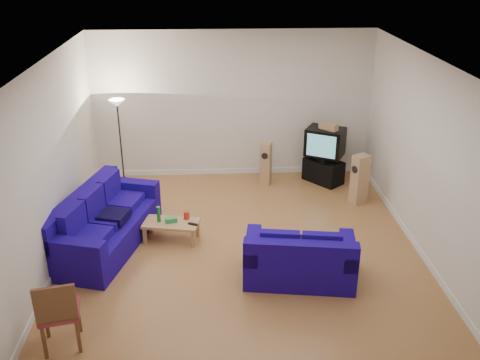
{
  "coord_description": "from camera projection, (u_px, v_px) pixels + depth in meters",
  "views": [
    {
      "loc": [
        -0.45,
        -7.92,
        4.81
      ],
      "look_at": [
        0.0,
        0.4,
        1.1
      ],
      "focal_mm": 40.0,
      "sensor_mm": 36.0,
      "label": 1
    }
  ],
  "objects": [
    {
      "name": "floor_lamp",
      "position": [
        118.0,
        116.0,
        10.82
      ],
      "size": [
        0.33,
        0.33,
        1.94
      ],
      "color": "black",
      "rests_on": "ground"
    },
    {
      "name": "speaker_right",
      "position": [
        360.0,
        179.0,
        10.6
      ],
      "size": [
        0.37,
        0.34,
        1.02
      ],
      "rotation": [
        0.0,
        0.0,
        -1.11
      ],
      "color": "tan",
      "rests_on": "ground"
    },
    {
      "name": "room",
      "position": [
        241.0,
        165.0,
        8.57
      ],
      "size": [
        6.01,
        6.51,
        3.21
      ],
      "color": "brown",
      "rests_on": "ground"
    },
    {
      "name": "tv_stand",
      "position": [
        323.0,
        171.0,
        11.64
      ],
      "size": [
        0.88,
        0.93,
        0.51
      ],
      "primitive_type": "cube",
      "rotation": [
        0.0,
        0.0,
        -0.88
      ],
      "color": "black",
      "rests_on": "ground"
    },
    {
      "name": "speaker_left",
      "position": [
        266.0,
        163.0,
        11.48
      ],
      "size": [
        0.29,
        0.33,
        0.93
      ],
      "rotation": [
        0.0,
        0.0,
        -0.31
      ],
      "color": "tan",
      "rests_on": "ground"
    },
    {
      "name": "sofa_loveseat",
      "position": [
        299.0,
        262.0,
        8.21
      ],
      "size": [
        1.8,
        1.18,
        0.84
      ],
      "rotation": [
        0.0,
        0.0,
        -0.15
      ],
      "color": "#120074",
      "rests_on": "ground"
    },
    {
      "name": "red_canister",
      "position": [
        187.0,
        215.0,
        9.4
      ],
      "size": [
        0.11,
        0.11,
        0.14
      ],
      "primitive_type": "cylinder",
      "rotation": [
        0.0,
        0.0,
        0.11
      ],
      "color": "red",
      "rests_on": "coffee_table"
    },
    {
      "name": "centre_speaker",
      "position": [
        329.0,
        126.0,
        11.21
      ],
      "size": [
        0.4,
        0.4,
        0.14
      ],
      "primitive_type": "cube",
      "rotation": [
        0.0,
        0.0,
        -0.79
      ],
      "color": "tan",
      "rests_on": "television"
    },
    {
      "name": "dining_chair",
      "position": [
        58.0,
        311.0,
        6.69
      ],
      "size": [
        0.6,
        0.6,
        1.05
      ],
      "rotation": [
        0.0,
        0.0,
        0.21
      ],
      "color": "brown",
      "rests_on": "ground"
    },
    {
      "name": "sofa_three_seat",
      "position": [
        102.0,
        227.0,
        9.14
      ],
      "size": [
        1.71,
        2.69,
        0.96
      ],
      "rotation": [
        0.0,
        0.0,
        -1.84
      ],
      "color": "#120074",
      "rests_on": "ground"
    },
    {
      "name": "remote",
      "position": [
        193.0,
        224.0,
        9.23
      ],
      "size": [
        0.18,
        0.12,
        0.02
      ],
      "primitive_type": "cube",
      "rotation": [
        0.0,
        0.0,
        -0.44
      ],
      "color": "black",
      "rests_on": "coffee_table"
    },
    {
      "name": "bottle",
      "position": [
        159.0,
        214.0,
        9.27
      ],
      "size": [
        0.09,
        0.09,
        0.29
      ],
      "primitive_type": "cylinder",
      "rotation": [
        0.0,
        0.0,
        -0.44
      ],
      "color": "#197233",
      "rests_on": "coffee_table"
    },
    {
      "name": "av_receiver",
      "position": [
        326.0,
        158.0,
        11.5
      ],
      "size": [
        0.48,
        0.53,
        0.1
      ],
      "primitive_type": "cube",
      "rotation": [
        0.0,
        0.0,
        -1.27
      ],
      "color": "black",
      "rests_on": "tv_stand"
    },
    {
      "name": "television",
      "position": [
        325.0,
        142.0,
        11.42
      ],
      "size": [
        0.95,
        0.86,
        0.6
      ],
      "rotation": [
        0.0,
        0.0,
        -0.49
      ],
      "color": "black",
      "rests_on": "av_receiver"
    },
    {
      "name": "coffee_table",
      "position": [
        171.0,
        225.0,
        9.34
      ],
      "size": [
        1.03,
        0.65,
        0.35
      ],
      "rotation": [
        0.0,
        0.0,
        -0.19
      ],
      "color": "tan",
      "rests_on": "ground"
    },
    {
      "name": "tissue_box",
      "position": [
        171.0,
        220.0,
        9.3
      ],
      "size": [
        0.22,
        0.15,
        0.08
      ],
      "primitive_type": "cube",
      "rotation": [
        0.0,
        0.0,
        0.22
      ],
      "color": "green",
      "rests_on": "coffee_table"
    }
  ]
}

